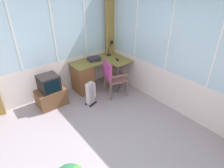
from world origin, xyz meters
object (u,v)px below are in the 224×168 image
tv_on_stand (51,92)px  tv_remote (117,60)px  paper_tray (94,59)px  wooden_armchair (111,74)px  desk (86,76)px  desk_lamp (112,45)px  space_heater (91,93)px

tv_on_stand → tv_remote: bearing=-8.0°
paper_tray → tv_on_stand: paper_tray is taller
wooden_armchair → tv_on_stand: wooden_armchair is taller
tv_remote → tv_on_stand: tv_remote is taller
desk → wooden_armchair: (0.36, -0.60, 0.17)m
desk_lamp → wooden_armchair: (-0.52, -0.63, -0.45)m
desk_lamp → paper_tray: size_ratio=1.40×
wooden_armchair → space_heater: 0.67m
paper_tray → wooden_armchair: size_ratio=0.32×
desk → tv_on_stand: (-0.98, -0.07, -0.08)m
desk_lamp → tv_on_stand: 2.00m
desk → space_heater: 0.66m
wooden_armchair → space_heater: (-0.60, -0.01, -0.30)m
tv_on_stand → desk: bearing=4.3°
paper_tray → space_heater: size_ratio=0.53×
desk_lamp → wooden_armchair: desk_lamp is taller
desk → space_heater: bearing=-111.2°
desk_lamp → paper_tray: (-0.59, -0.01, -0.23)m
paper_tray → wooden_armchair: 0.66m
tv_remote → tv_on_stand: (-1.77, 0.25, -0.43)m
wooden_armchair → desk_lamp: bearing=50.3°
tv_on_stand → paper_tray: bearing=4.2°
desk_lamp → tv_remote: desk_lamp is taller
desk → tv_on_stand: tv_on_stand is taller
desk_lamp → space_heater: size_ratio=0.74×
paper_tray → tv_on_stand: bearing=-175.8°
tv_on_stand → space_heater: 0.92m
paper_tray → wooden_armchair: wooden_armchair is taller
space_heater → paper_tray: bearing=49.4°
wooden_armchair → desk: bearing=121.3°
paper_tray → space_heater: bearing=-130.6°
wooden_armchair → tv_on_stand: 1.47m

